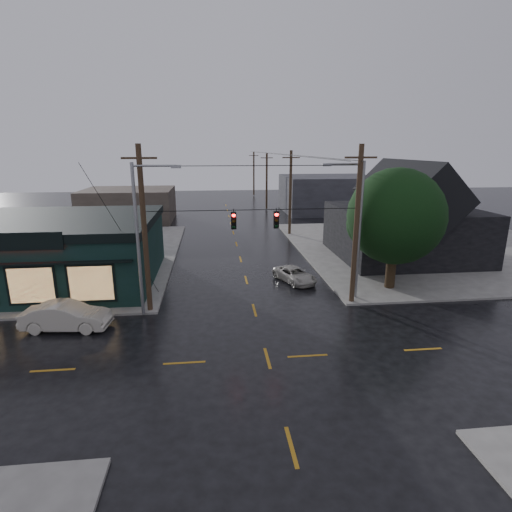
{
  "coord_description": "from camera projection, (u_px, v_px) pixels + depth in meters",
  "views": [
    {
      "loc": [
        -2.47,
        -17.28,
        9.91
      ],
      "look_at": [
        0.11,
        6.0,
        3.54
      ],
      "focal_mm": 28.0,
      "sensor_mm": 36.0,
      "label": 1
    }
  ],
  "objects": [
    {
      "name": "ground_plane",
      "position": [
        267.0,
        358.0,
        19.44
      ],
      "size": [
        160.0,
        160.0,
        0.0
      ],
      "primitive_type": "plane",
      "color": "black"
    },
    {
      "name": "sidewalk_nw",
      "position": [
        21.0,
        259.0,
        36.48
      ],
      "size": [
        28.0,
        28.0,
        0.15
      ],
      "primitive_type": "cube",
      "color": "slate",
      "rests_on": "ground"
    },
    {
      "name": "sidewalk_ne",
      "position": [
        434.0,
        247.0,
        40.73
      ],
      "size": [
        28.0,
        28.0,
        0.15
      ],
      "primitive_type": "cube",
      "color": "slate",
      "rests_on": "ground"
    },
    {
      "name": "pizza_shop",
      "position": [
        44.0,
        250.0,
        29.59
      ],
      "size": [
        16.3,
        12.34,
        4.9
      ],
      "color": "black",
      "rests_on": "ground"
    },
    {
      "name": "ne_building",
      "position": [
        406.0,
        210.0,
        36.16
      ],
      "size": [
        12.6,
        11.6,
        8.75
      ],
      "color": "black",
      "rests_on": "ground"
    },
    {
      "name": "corner_tree",
      "position": [
        396.0,
        217.0,
        27.59
      ],
      "size": [
        6.68,
        6.68,
        8.52
      ],
      "color": "black",
      "rests_on": "ground"
    },
    {
      "name": "utility_pole_nw",
      "position": [
        150.0,
        311.0,
        24.98
      ],
      "size": [
        2.0,
        0.32,
        10.15
      ],
      "primitive_type": null,
      "color": "#352217",
      "rests_on": "ground"
    },
    {
      "name": "utility_pole_ne",
      "position": [
        351.0,
        303.0,
        26.36
      ],
      "size": [
        2.0,
        0.32,
        10.15
      ],
      "primitive_type": null,
      "color": "#352217",
      "rests_on": "ground"
    },
    {
      "name": "utility_pole_far_a",
      "position": [
        289.0,
        235.0,
        46.99
      ],
      "size": [
        2.0,
        0.32,
        9.65
      ],
      "primitive_type": null,
      "color": "#352217",
      "rests_on": "ground"
    },
    {
      "name": "utility_pole_far_b",
      "position": [
        266.0,
        210.0,
        66.17
      ],
      "size": [
        2.0,
        0.32,
        9.15
      ],
      "primitive_type": null,
      "color": "#352217",
      "rests_on": "ground"
    },
    {
      "name": "utility_pole_far_c",
      "position": [
        254.0,
        196.0,
        85.35
      ],
      "size": [
        2.0,
        0.32,
        9.15
      ],
      "primitive_type": null,
      "color": "#352217",
      "rests_on": "ground"
    },
    {
      "name": "span_signal_assembly",
      "position": [
        255.0,
        220.0,
        24.19
      ],
      "size": [
        13.0,
        0.48,
        1.23
      ],
      "color": "black",
      "rests_on": "ground"
    },
    {
      "name": "streetlight_nw",
      "position": [
        144.0,
        316.0,
        24.28
      ],
      "size": [
        5.4,
        0.3,
        9.15
      ],
      "primitive_type": null,
      "color": "gray",
      "rests_on": "ground"
    },
    {
      "name": "streetlight_ne",
      "position": [
        355.0,
        299.0,
        27.09
      ],
      "size": [
        5.4,
        0.3,
        9.15
      ],
      "primitive_type": null,
      "color": "gray",
      "rests_on": "ground"
    },
    {
      "name": "bg_building_west",
      "position": [
        129.0,
        205.0,
        55.74
      ],
      "size": [
        12.0,
        10.0,
        4.4
      ],
      "primitive_type": "cube",
      "color": "#3B312B",
      "rests_on": "ground"
    },
    {
      "name": "bg_building_east",
      "position": [
        328.0,
        194.0,
        63.56
      ],
      "size": [
        14.0,
        12.0,
        5.6
      ],
      "primitive_type": "cube",
      "color": "#2A292E",
      "rests_on": "ground"
    },
    {
      "name": "sedan_cream",
      "position": [
        66.0,
        316.0,
        22.35
      ],
      "size": [
        4.91,
        2.13,
        1.57
      ],
      "primitive_type": "imported",
      "rotation": [
        0.0,
        0.0,
        1.47
      ],
      "color": "#BAB3A3",
      "rests_on": "ground"
    },
    {
      "name": "suv_silver",
      "position": [
        295.0,
        275.0,
        30.38
      ],
      "size": [
        3.24,
        4.43,
        1.12
      ],
      "primitive_type": "imported",
      "rotation": [
        0.0,
        0.0,
        0.39
      ],
      "color": "#B0ACA2",
      "rests_on": "ground"
    }
  ]
}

